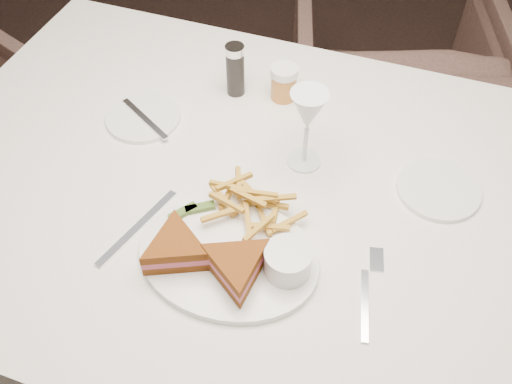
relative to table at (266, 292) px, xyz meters
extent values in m
plane|color=black|center=(-0.34, 0.14, -0.38)|extent=(5.00, 5.00, 0.00)
cube|color=silver|center=(0.00, 0.00, 0.00)|extent=(1.56, 1.15, 0.75)
imported|color=#48332C|center=(0.00, 0.96, -0.03)|extent=(0.87, 0.85, 0.69)
ellipsoid|color=white|center=(0.01, -0.17, 0.38)|extent=(0.35, 0.29, 0.01)
cube|color=silver|center=(-0.17, -0.19, 0.38)|extent=(0.04, 0.21, 0.00)
cylinder|color=white|center=(-0.33, 0.06, 0.38)|extent=(0.16, 0.16, 0.01)
cylinder|color=white|center=(0.29, 0.15, 0.38)|extent=(0.16, 0.16, 0.01)
cylinder|color=black|center=(-0.20, 0.23, 0.44)|extent=(0.04, 0.04, 0.12)
cylinder|color=#B86F2C|center=(-0.10, 0.27, 0.42)|extent=(0.06, 0.06, 0.08)
cube|color=#3E5E21|center=(-0.09, -0.11, 0.40)|extent=(0.05, 0.05, 0.01)
cube|color=#3E5E21|center=(-0.11, -0.13, 0.40)|extent=(0.04, 0.06, 0.01)
cylinder|color=white|center=(0.11, -0.15, 0.42)|extent=(0.08, 0.08, 0.05)
camera|label=1|loc=(0.31, -0.64, 1.21)|focal=40.00mm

